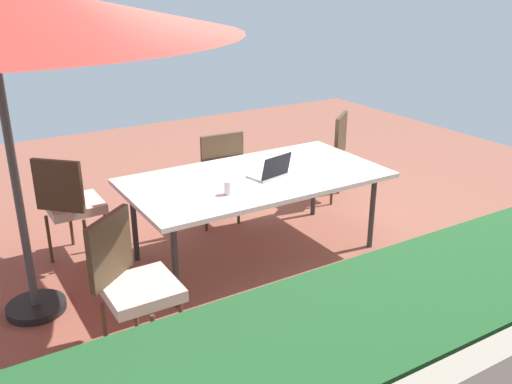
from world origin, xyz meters
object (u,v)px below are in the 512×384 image
Objects in this scene: chair_southwest at (327,151)px; chair_northeast at (132,280)px; chair_southeast at (70,202)px; cup at (228,188)px; dining_table at (256,181)px; laptop at (271,172)px; chair_south at (217,172)px.

chair_northeast is at bearing -9.32° from chair_southwest.
chair_southeast is 1.45m from cup.
chair_southwest is (-1.39, -0.77, -0.16)m from dining_table.
chair_southwest reaches higher than cup.
laptop is at bearing 135.18° from dining_table.
dining_table is 2.31× the size of chair_southeast.
chair_southeast is (0.00, -1.56, 0.00)m from chair_northeast.
chair_southeast is at bearing -27.61° from dining_table.
chair_southwest is at bearing -151.14° from dining_table.
chair_southwest is 1.00× the size of chair_south.
laptop is (-1.53, 0.84, 0.25)m from chair_southeast.
chair_south is (-1.45, -1.59, 0.00)m from chair_northeast.
chair_south is at bearing 9.06° from chair_northeast.
laptop is 3.32× the size of cup.
chair_southeast reaches higher than laptop.
laptop reaches higher than cup.
chair_southeast is at bearing -38.19° from chair_southwest.
cup is at bearing -8.99° from chair_southwest.
chair_southeast reaches higher than cup.
chair_southeast is (1.43, -0.75, -0.16)m from dining_table.
laptop is (1.30, 0.86, 0.25)m from chair_southwest.
dining_table is 1.65m from chair_northeast.
cup is at bearing -10.07° from chair_northeast.
chair_south is (-0.01, -0.78, -0.16)m from dining_table.
chair_southeast is 1.00× the size of chair_south.
chair_southeast is 8.86× the size of cup.
chair_southwest is 2.67× the size of laptop.
chair_northeast is at bearing 134.17° from chair_southeast.
dining_table is 20.45× the size of cup.
dining_table is 0.80m from chair_south.
chair_southeast is (2.82, 0.01, 0.00)m from chair_southwest.
laptop is at bearing -162.11° from cup.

